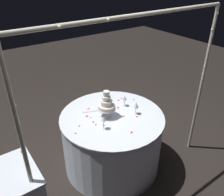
{
  "coord_description": "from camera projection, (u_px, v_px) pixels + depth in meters",
  "views": [
    {
      "loc": [
        1.36,
        1.92,
        2.36
      ],
      "look_at": [
        0.0,
        0.0,
        1.02
      ],
      "focal_mm": 37.47,
      "sensor_mm": 36.0,
      "label": 1
    }
  ],
  "objects": [
    {
      "name": "wine_glass_1",
      "position": [
        124.0,
        98.0,
        2.98
      ],
      "size": [
        0.06,
        0.06,
        0.15
      ],
      "color": "silver",
      "rests_on": "main_table"
    },
    {
      "name": "rose_petal_12",
      "position": [
        112.0,
        107.0,
        3.01
      ],
      "size": [
        0.04,
        0.04,
        0.0
      ],
      "primitive_type": "ellipsoid",
      "rotation": [
        0.0,
        0.0,
        5.95
      ],
      "color": "#C61951",
      "rests_on": "main_table"
    },
    {
      "name": "rose_petal_16",
      "position": [
        86.0,
        112.0,
        2.9
      ],
      "size": [
        0.04,
        0.04,
        0.0
      ],
      "primitive_type": "ellipsoid",
      "rotation": [
        0.0,
        0.0,
        2.38
      ],
      "color": "#C61951",
      "rests_on": "main_table"
    },
    {
      "name": "rose_petal_15",
      "position": [
        91.0,
        117.0,
        2.8
      ],
      "size": [
        0.03,
        0.03,
        0.0
      ],
      "primitive_type": "ellipsoid",
      "rotation": [
        0.0,
        0.0,
        2.13
      ],
      "color": "#C61951",
      "rests_on": "main_table"
    },
    {
      "name": "ground_plane",
      "position": [
        112.0,
        162.0,
        3.21
      ],
      "size": [
        12.0,
        12.0,
        0.0
      ],
      "primitive_type": "plane",
      "color": "black"
    },
    {
      "name": "decorative_arch",
      "position": [
        135.0,
        84.0,
        2.26
      ],
      "size": [
        2.31,
        0.06,
        2.02
      ],
      "color": "#B7B29E",
      "rests_on": "ground"
    },
    {
      "name": "rose_petal_7",
      "position": [
        76.0,
        133.0,
        2.53
      ],
      "size": [
        0.03,
        0.03,
        0.0
      ],
      "primitive_type": "ellipsoid",
      "rotation": [
        0.0,
        0.0,
        2.13
      ],
      "color": "#C61951",
      "rests_on": "main_table"
    },
    {
      "name": "cake_knife",
      "position": [
        96.0,
        111.0,
        2.92
      ],
      "size": [
        0.28,
        0.13,
        0.01
      ],
      "color": "silver",
      "rests_on": "main_table"
    },
    {
      "name": "rose_petal_0",
      "position": [
        118.0,
        108.0,
        2.99
      ],
      "size": [
        0.04,
        0.04,
        0.0
      ],
      "primitive_type": "ellipsoid",
      "rotation": [
        0.0,
        0.0,
        4.24
      ],
      "color": "#C61951",
      "rests_on": "main_table"
    },
    {
      "name": "rose_petal_10",
      "position": [
        104.0,
        125.0,
        2.66
      ],
      "size": [
        0.03,
        0.03,
        0.0
      ],
      "primitive_type": "ellipsoid",
      "rotation": [
        0.0,
        0.0,
        2.46
      ],
      "color": "#C61951",
      "rests_on": "main_table"
    },
    {
      "name": "rose_petal_8",
      "position": [
        118.0,
        100.0,
        3.15
      ],
      "size": [
        0.04,
        0.04,
        0.0
      ],
      "primitive_type": "ellipsoid",
      "rotation": [
        0.0,
        0.0,
        2.09
      ],
      "color": "#C61951",
      "rests_on": "main_table"
    },
    {
      "name": "rose_petal_2",
      "position": [
        124.0,
        116.0,
        2.82
      ],
      "size": [
        0.03,
        0.02,
        0.0
      ],
      "primitive_type": "ellipsoid",
      "rotation": [
        0.0,
        0.0,
        3.1
      ],
      "color": "#C61951",
      "rests_on": "main_table"
    },
    {
      "name": "main_table",
      "position": [
        112.0,
        141.0,
        3.02
      ],
      "size": [
        1.27,
        1.27,
        0.77
      ],
      "color": "silver",
      "rests_on": "ground"
    },
    {
      "name": "rose_petal_13",
      "position": [
        96.0,
        125.0,
        2.67
      ],
      "size": [
        0.03,
        0.03,
        0.0
      ],
      "primitive_type": "ellipsoid",
      "rotation": [
        0.0,
        0.0,
        0.67
      ],
      "color": "#C61951",
      "rests_on": "main_table"
    },
    {
      "name": "wine_glass_2",
      "position": [
        136.0,
        105.0,
        2.81
      ],
      "size": [
        0.06,
        0.06,
        0.16
      ],
      "color": "silver",
      "rests_on": "main_table"
    },
    {
      "name": "wine_glass_0",
      "position": [
        104.0,
        119.0,
        2.55
      ],
      "size": [
        0.06,
        0.06,
        0.16
      ],
      "color": "silver",
      "rests_on": "main_table"
    },
    {
      "name": "rose_petal_6",
      "position": [
        122.0,
        98.0,
        3.2
      ],
      "size": [
        0.02,
        0.03,
        0.0
      ],
      "primitive_type": "ellipsoid",
      "rotation": [
        0.0,
        0.0,
        4.8
      ],
      "color": "#C61951",
      "rests_on": "main_table"
    },
    {
      "name": "tiered_cake",
      "position": [
        107.0,
        104.0,
        2.75
      ],
      "size": [
        0.22,
        0.22,
        0.34
      ],
      "color": "silver",
      "rests_on": "main_table"
    },
    {
      "name": "rose_petal_14",
      "position": [
        137.0,
        117.0,
        2.81
      ],
      "size": [
        0.04,
        0.03,
        0.0
      ],
      "primitive_type": "ellipsoid",
      "rotation": [
        0.0,
        0.0,
        2.62
      ],
      "color": "#C61951",
      "rests_on": "main_table"
    },
    {
      "name": "rose_petal_4",
      "position": [
        132.0,
        132.0,
        2.55
      ],
      "size": [
        0.04,
        0.04,
        0.0
      ],
      "primitive_type": "ellipsoid",
      "rotation": [
        0.0,
        0.0,
        3.82
      ],
      "color": "#C61951",
      "rests_on": "main_table"
    },
    {
      "name": "rose_petal_3",
      "position": [
        88.0,
        109.0,
        2.96
      ],
      "size": [
        0.04,
        0.04,
        0.0
      ],
      "primitive_type": "ellipsoid",
      "rotation": [
        0.0,
        0.0,
        2.6
      ],
      "color": "#C61951",
      "rests_on": "main_table"
    },
    {
      "name": "rose_petal_5",
      "position": [
        93.0,
        122.0,
        2.72
      ],
      "size": [
        0.04,
        0.04,
        0.0
      ],
      "primitive_type": "ellipsoid",
      "rotation": [
        0.0,
        0.0,
        1.0
      ],
      "color": "#C61951",
      "rests_on": "main_table"
    },
    {
      "name": "rose_petal_9",
      "position": [
        79.0,
        126.0,
        2.65
      ],
      "size": [
        0.03,
        0.02,
        0.0
      ],
      "primitive_type": "ellipsoid",
      "rotation": [
        0.0,
        0.0,
        6.18
      ],
      "color": "#C61951",
      "rests_on": "main_table"
    },
    {
      "name": "rose_petal_1",
      "position": [
        87.0,
        116.0,
        2.82
      ],
      "size": [
        0.04,
        0.04,
        0.0
      ],
      "primitive_type": "ellipsoid",
      "rotation": [
        0.0,
        0.0,
        6.04
      ],
      "color": "#C61951",
      "rests_on": "main_table"
    },
    {
      "name": "rose_petal_11",
      "position": [
        134.0,
        100.0,
        3.17
      ],
      "size": [
        0.03,
        0.03,
        0.0
      ],
      "primitive_type": "ellipsoid",
      "rotation": [
        0.0,
        0.0,
        4.48
      ],
      "color": "#C61951",
      "rests_on": "main_table"
    }
  ]
}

